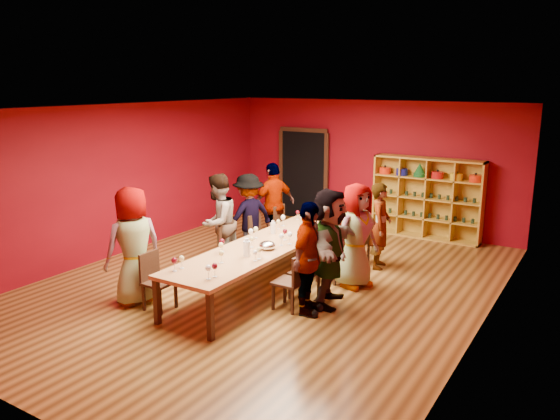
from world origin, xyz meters
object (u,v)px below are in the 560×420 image
object	(u,v)px
person_left_3	(249,216)
person_right_3	(356,236)
chair_person_right_3	(335,254)
person_left_2	(218,223)
person_left_0	(133,246)
chair_person_right_4	(361,239)
person_right_1	(308,259)
shelving_unit	(427,194)
wine_bottle	(327,215)
spittoon_bowl	(267,246)
chair_person_right_2	(309,270)
chair_person_left_2	(231,246)
tasting_table	(268,245)
chair_person_right_1	(293,279)
chair_person_left_4	(284,224)
person_right_2	(329,247)
chair_person_left_3	(259,234)
chair_person_left_0	(155,278)
person_left_4	(274,205)
person_right_4	(380,226)

from	to	relation	value
person_left_3	person_right_3	distance (m)	2.48
chair_person_right_3	person_left_2	bearing A→B (deg)	-164.81
person_left_0	chair_person_right_4	distance (m)	4.28
person_left_3	person_right_1	bearing A→B (deg)	73.39
shelving_unit	wine_bottle	xyz separation A→B (m)	(-1.22, -2.47, -0.11)
chair_person_right_3	spittoon_bowl	distance (m)	1.31
chair_person_right_2	wine_bottle	world-z (taller)	wine_bottle
chair_person_left_2	person_right_3	distance (m)	2.31
person_right_1	person_right_3	distance (m)	1.43
person_left_2	person_right_3	size ratio (longest dim) A/B	1.01
tasting_table	person_left_0	size ratio (longest dim) A/B	2.41
person_left_3	chair_person_right_1	world-z (taller)	person_left_3
person_left_0	spittoon_bowl	size ratio (longest dim) A/B	6.82
chair_person_left_4	person_right_1	world-z (taller)	person_right_1
person_right_2	chair_person_right_4	xyz separation A→B (m)	(-0.36, 2.05, -0.43)
shelving_unit	chair_person_right_1	xyz separation A→B (m)	(-0.49, -5.02, -0.49)
chair_person_right_3	tasting_table	bearing A→B (deg)	-141.42
person_left_0	person_left_2	xyz separation A→B (m)	(0.14, 1.92, -0.03)
chair_person_left_3	person_left_3	distance (m)	0.42
person_right_3	chair_person_left_0	bearing A→B (deg)	158.53
person_left_4	person_right_3	size ratio (longest dim) A/B	1.00
chair_person_left_2	person_right_3	xyz separation A→B (m)	(2.21, 0.57, 0.40)
person_left_3	person_right_1	world-z (taller)	person_right_1
person_left_4	shelving_unit	bearing A→B (deg)	153.67
person_right_3	chair_person_right_1	bearing A→B (deg)	-175.15
chair_person_left_2	chair_person_left_4	bearing A→B (deg)	90.00
chair_person_right_2	person_right_4	distance (m)	2.10
chair_person_left_2	chair_person_right_4	size ratio (longest dim) A/B	1.00
tasting_table	person_left_2	distance (m)	1.22
person_right_4	spittoon_bowl	distance (m)	2.43
chair_person_right_2	person_right_2	xyz separation A→B (m)	(0.36, 0.00, 0.43)
chair_person_left_3	chair_person_right_1	bearing A→B (deg)	-44.31
person_right_2	chair_person_right_1	bearing A→B (deg)	130.76
chair_person_left_3	person_right_2	world-z (taller)	person_right_2
shelving_unit	spittoon_bowl	world-z (taller)	shelving_unit
person_right_2	spittoon_bowl	xyz separation A→B (m)	(-1.07, -0.12, -0.11)
person_left_2	chair_person_right_3	xyz separation A→B (m)	(2.10, 0.57, -0.41)
tasting_table	chair_person_left_3	xyz separation A→B (m)	(-0.91, 1.08, -0.20)
shelving_unit	person_right_3	bearing A→B (deg)	-91.58
chair_person_right_4	chair_person_left_4	bearing A→B (deg)	175.63
person_left_0	person_right_3	bearing A→B (deg)	151.85
chair_person_right_4	person_right_4	world-z (taller)	person_right_4
chair_person_left_0	chair_person_right_2	bearing A→B (deg)	40.73
chair_person_left_3	person_right_1	size ratio (longest dim) A/B	0.52
chair_person_right_3	spittoon_bowl	bearing A→B (deg)	-124.11
chair_person_right_2	person_right_3	size ratio (longest dim) A/B	0.50
chair_person_right_2	chair_person_right_1	bearing A→B (deg)	-90.00
person_left_3	person_right_2	xyz separation A→B (m)	(2.42, -1.28, 0.09)
chair_person_left_2	chair_person_left_4	size ratio (longest dim) A/B	1.00
person_right_2	spittoon_bowl	distance (m)	1.08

